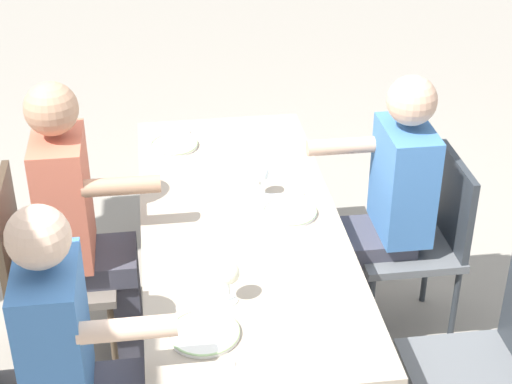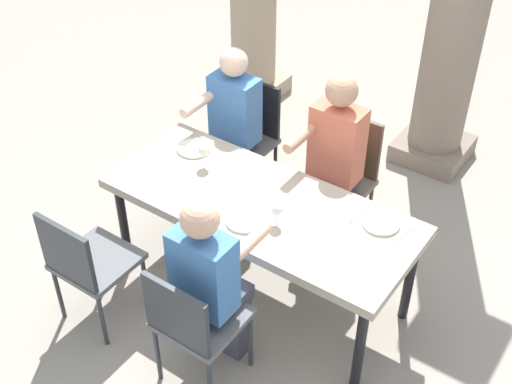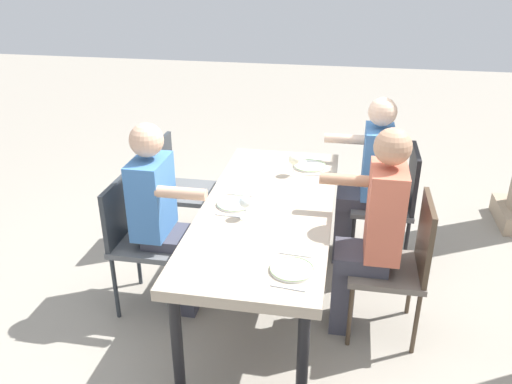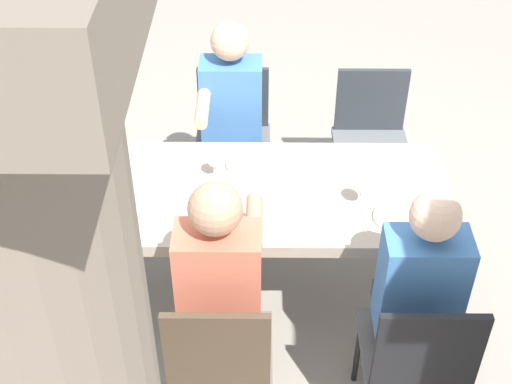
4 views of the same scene
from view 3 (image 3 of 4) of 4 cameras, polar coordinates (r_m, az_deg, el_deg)
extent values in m
plane|color=gray|center=(3.64, 1.17, -12.01)|extent=(16.00, 16.00, 0.00)
cube|color=tan|center=(3.26, 1.27, -2.00)|extent=(1.94, 0.80, 0.06)
cylinder|color=black|center=(4.20, 7.51, -1.38)|extent=(0.06, 0.06, 0.68)
cylinder|color=black|center=(2.72, 5.09, -18.18)|extent=(0.06, 0.06, 0.68)
cylinder|color=black|center=(4.26, -1.13, -0.70)|extent=(0.06, 0.06, 0.68)
cylinder|color=black|center=(2.82, -8.58, -16.45)|extent=(0.06, 0.06, 0.68)
cube|color=#4F4F50|center=(3.97, 13.49, -1.40)|extent=(0.44, 0.44, 0.04)
cube|color=black|center=(3.90, 16.74, 1.31)|extent=(0.42, 0.03, 0.45)
cylinder|color=black|center=(4.24, 10.52, -3.04)|extent=(0.03, 0.03, 0.45)
cylinder|color=black|center=(3.91, 10.45, -5.63)|extent=(0.03, 0.03, 0.45)
cylinder|color=black|center=(4.27, 15.62, -3.41)|extent=(0.03, 0.03, 0.45)
cylinder|color=black|center=(3.94, 16.00, -6.01)|extent=(0.03, 0.03, 0.45)
cube|color=#5B5E61|center=(4.14, -7.39, -0.04)|extent=(0.44, 0.44, 0.04)
cube|color=#2D3338|center=(4.12, -10.21, 2.84)|extent=(0.42, 0.03, 0.42)
cylinder|color=#2D3338|center=(4.04, -5.41, -4.39)|extent=(0.03, 0.03, 0.43)
cylinder|color=#2D3338|center=(4.36, -4.10, -1.98)|extent=(0.03, 0.03, 0.43)
cylinder|color=#2D3338|center=(4.15, -10.49, -3.87)|extent=(0.03, 0.03, 0.43)
cylinder|color=#2D3338|center=(4.46, -8.84, -1.56)|extent=(0.03, 0.03, 0.43)
cube|color=#6A6158|center=(3.27, 13.93, -8.18)|extent=(0.44, 0.44, 0.04)
cube|color=#473828|center=(3.18, 17.97, -4.85)|extent=(0.42, 0.03, 0.47)
cylinder|color=#473828|center=(3.54, 10.32, -9.42)|extent=(0.03, 0.03, 0.42)
cylinder|color=#473828|center=(3.24, 10.21, -13.19)|extent=(0.03, 0.03, 0.42)
cylinder|color=#473828|center=(3.58, 16.50, -9.80)|extent=(0.03, 0.03, 0.42)
cylinder|color=#473828|center=(3.27, 17.05, -13.57)|extent=(0.03, 0.03, 0.42)
cube|color=#5B5E61|center=(3.45, -11.40, -5.41)|extent=(0.44, 0.44, 0.04)
cube|color=#2D3338|center=(3.43, -14.80, -2.10)|extent=(0.42, 0.03, 0.41)
cylinder|color=#2D3338|center=(3.38, -9.13, -10.95)|extent=(0.03, 0.03, 0.45)
cylinder|color=#2D3338|center=(3.67, -7.23, -7.55)|extent=(0.03, 0.03, 0.45)
cylinder|color=#2D3338|center=(3.51, -15.10, -10.05)|extent=(0.03, 0.03, 0.45)
cylinder|color=#2D3338|center=(3.79, -12.76, -6.87)|extent=(0.03, 0.03, 0.45)
cube|color=#3F3F4C|center=(3.51, -7.43, -9.23)|extent=(0.24, 0.14, 0.46)
cube|color=#3F3F4C|center=(3.39, -9.16, -5.13)|extent=(0.28, 0.32, 0.10)
cube|color=#3F72B2|center=(3.29, -11.32, -0.47)|extent=(0.34, 0.20, 0.49)
sphere|color=tan|center=(3.15, -11.88, 5.57)|extent=(0.21, 0.21, 0.21)
cylinder|color=tan|center=(3.04, -8.19, -0.12)|extent=(0.07, 0.30, 0.07)
cube|color=#3F3F4C|center=(3.38, 9.42, -10.91)|extent=(0.24, 0.14, 0.46)
cube|color=#3F3F4C|center=(3.23, 11.37, -7.00)|extent=(0.28, 0.32, 0.10)
cube|color=#CC664C|center=(3.08, 13.92, -2.08)|extent=(0.34, 0.20, 0.54)
sphere|color=tan|center=(2.92, 14.71, 4.81)|extent=(0.21, 0.21, 0.21)
cylinder|color=tan|center=(3.14, 9.68, 1.32)|extent=(0.07, 0.30, 0.07)
cube|color=#3F3F4C|center=(4.07, 9.51, -4.17)|extent=(0.24, 0.14, 0.46)
cube|color=#3F3F4C|center=(3.94, 11.10, -0.71)|extent=(0.28, 0.32, 0.10)
cube|color=#3F72B2|center=(3.83, 13.11, 3.21)|extent=(0.34, 0.20, 0.50)
sphere|color=beige|center=(3.71, 13.66, 8.50)|extent=(0.20, 0.20, 0.20)
cylinder|color=beige|center=(3.92, 9.69, 5.73)|extent=(0.07, 0.30, 0.07)
cylinder|color=white|center=(3.84, 5.91, 2.82)|extent=(0.24, 0.24, 0.01)
torus|color=#A4C786|center=(3.84, 5.91, 2.91)|extent=(0.24, 0.24, 0.01)
cylinder|color=white|center=(3.70, 4.13, 1.89)|extent=(0.06, 0.06, 0.00)
cylinder|color=white|center=(3.68, 4.15, 2.49)|extent=(0.01, 0.01, 0.08)
sphere|color=#F2EFCC|center=(3.65, 4.19, 3.59)|extent=(0.08, 0.08, 0.08)
cube|color=silver|center=(3.98, 6.09, 3.58)|extent=(0.02, 0.17, 0.01)
cube|color=silver|center=(3.70, 5.71, 1.91)|extent=(0.03, 0.17, 0.01)
cylinder|color=white|center=(3.26, -2.34, -1.34)|extent=(0.22, 0.22, 0.01)
torus|color=#A9CD91|center=(3.25, -2.35, -1.23)|extent=(0.22, 0.22, 0.01)
cylinder|color=white|center=(3.10, -1.17, -2.85)|extent=(0.06, 0.06, 0.00)
cylinder|color=white|center=(3.08, -1.18, -2.24)|extent=(0.01, 0.01, 0.07)
sphere|color=white|center=(3.05, -1.19, -1.10)|extent=(0.07, 0.07, 0.07)
cube|color=silver|center=(3.39, -1.80, -0.27)|extent=(0.02, 0.17, 0.01)
cube|color=silver|center=(3.13, -2.93, -2.59)|extent=(0.03, 0.17, 0.01)
cylinder|color=white|center=(2.63, 3.95, -8.46)|extent=(0.22, 0.22, 0.01)
torus|color=#A4C786|center=(2.62, 3.95, -8.33)|extent=(0.22, 0.22, 0.01)
cube|color=silver|center=(2.75, 4.32, -6.81)|extent=(0.03, 0.17, 0.01)
cube|color=silver|center=(2.50, 3.54, -10.39)|extent=(0.04, 0.17, 0.01)
camera|label=1|loc=(5.67, 10.21, 28.09)|focal=58.01mm
camera|label=2|loc=(3.45, -71.42, 30.12)|focal=47.84mm
camera|label=4|loc=(3.75, 55.00, 27.21)|focal=50.32mm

